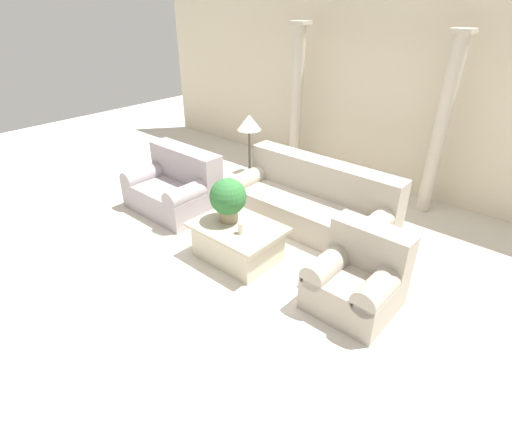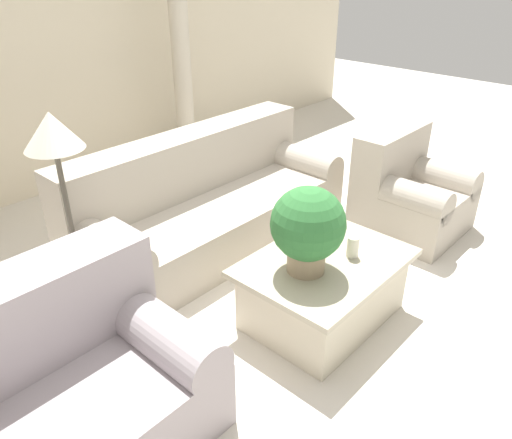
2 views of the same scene
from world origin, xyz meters
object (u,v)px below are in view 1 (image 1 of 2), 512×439
loveseat (176,186)px  coffee_table (238,241)px  floor_lamp (249,128)px  armchair (358,277)px  sofa_long (312,202)px  potted_plant (228,198)px

loveseat → coffee_table: bearing=-12.4°
floor_lamp → armchair: size_ratio=1.60×
sofa_long → coffee_table: bearing=-98.2°
sofa_long → coffee_table: size_ratio=2.20×
loveseat → coffee_table: (1.70, -0.37, -0.12)m
potted_plant → sofa_long: bearing=74.2°
potted_plant → armchair: 1.81m
sofa_long → loveseat: size_ratio=1.81×
coffee_table → floor_lamp: 1.95m
coffee_table → potted_plant: potted_plant is taller
coffee_table → floor_lamp: floor_lamp is taller
potted_plant → loveseat: bearing=167.2°
armchair → potted_plant: bearing=-174.2°
coffee_table → floor_lamp: (-1.02, 1.35, 0.97)m
sofa_long → coffee_table: sofa_long is taller
loveseat → potted_plant: potted_plant is taller
armchair → sofa_long: bearing=140.1°
sofa_long → coffee_table: 1.38m
sofa_long → armchair: (1.37, -1.15, 0.00)m
sofa_long → floor_lamp: (-1.22, -0.01, 0.86)m
coffee_table → sofa_long: bearing=81.8°
loveseat → potted_plant: 1.62m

